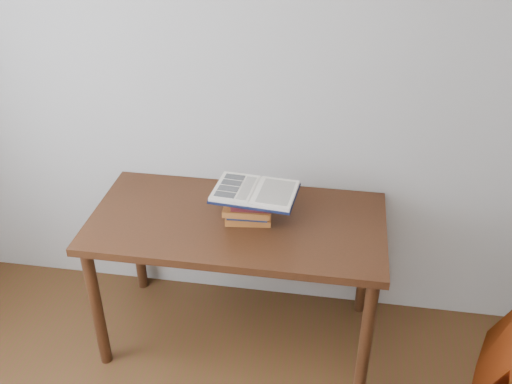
# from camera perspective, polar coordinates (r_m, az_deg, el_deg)

# --- Properties ---
(room_shell) EXTENTS (3.54, 3.54, 2.62)m
(room_shell) POSITION_cam_1_polar(r_m,az_deg,el_deg) (1.28, -20.24, -4.90)
(room_shell) COLOR #B0ADA7
(room_shell) RESTS_ON ground
(desk) EXTENTS (1.44, 0.72, 0.77)m
(desk) POSITION_cam_1_polar(r_m,az_deg,el_deg) (2.84, -1.88, -4.35)
(desk) COLOR #421E10
(desk) RESTS_ON ground
(book_stack) EXTENTS (0.25, 0.20, 0.15)m
(book_stack) POSITION_cam_1_polar(r_m,az_deg,el_deg) (2.74, -0.63, -1.39)
(book_stack) COLOR #B66229
(book_stack) RESTS_ON desk
(open_book) EXTENTS (0.41, 0.30, 0.03)m
(open_book) POSITION_cam_1_polar(r_m,az_deg,el_deg) (2.68, -0.09, 0.03)
(open_book) COLOR black
(open_book) RESTS_ON book_stack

